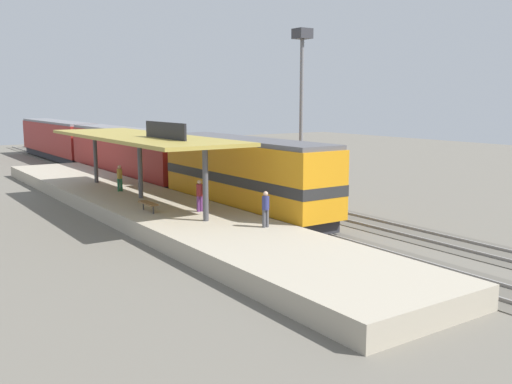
# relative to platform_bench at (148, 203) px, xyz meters

# --- Properties ---
(ground_plane) EXTENTS (120.00, 120.00, 0.00)m
(ground_plane) POSITION_rel_platform_bench_xyz_m (8.00, 4.25, -1.34)
(ground_plane) COLOR #666056
(track_near) EXTENTS (3.20, 110.00, 0.16)m
(track_near) POSITION_rel_platform_bench_xyz_m (6.00, 4.25, -1.31)
(track_near) COLOR #565249
(track_near) RESTS_ON ground
(track_far) EXTENTS (3.20, 110.00, 0.16)m
(track_far) POSITION_rel_platform_bench_xyz_m (10.60, 4.25, -1.31)
(track_far) COLOR #565249
(track_far) RESTS_ON ground
(platform) EXTENTS (6.00, 44.00, 0.90)m
(platform) POSITION_rel_platform_bench_xyz_m (1.40, 4.25, -0.89)
(platform) COLOR #A89E89
(platform) RESTS_ON ground
(station_canopy) EXTENTS (5.20, 18.00, 4.70)m
(station_canopy) POSITION_rel_platform_bench_xyz_m (1.40, 4.15, 3.19)
(station_canopy) COLOR #47474C
(station_canopy) RESTS_ON platform
(platform_bench) EXTENTS (0.44, 1.70, 0.50)m
(platform_bench) POSITION_rel_platform_bench_xyz_m (0.00, 0.00, 0.00)
(platform_bench) COLOR #333338
(platform_bench) RESTS_ON platform
(locomotive) EXTENTS (2.93, 14.43, 4.44)m
(locomotive) POSITION_rel_platform_bench_xyz_m (6.00, -0.22, 1.07)
(locomotive) COLOR #28282D
(locomotive) RESTS_ON track_near
(passenger_carriage_front) EXTENTS (2.90, 20.00, 4.24)m
(passenger_carriage_front) POSITION_rel_platform_bench_xyz_m (6.00, 17.78, 0.97)
(passenger_carriage_front) COLOR #28282D
(passenger_carriage_front) RESTS_ON track_near
(passenger_carriage_rear) EXTENTS (2.90, 20.00, 4.24)m
(passenger_carriage_rear) POSITION_rel_platform_bench_xyz_m (6.00, 38.58, 0.97)
(passenger_carriage_rear) COLOR #28282D
(passenger_carriage_rear) RESTS_ON track_near
(light_mast) EXTENTS (1.10, 1.10, 11.70)m
(light_mast) POSITION_rel_platform_bench_xyz_m (13.80, 4.27, 7.05)
(light_mast) COLOR slate
(light_mast) RESTS_ON ground
(person_waiting) EXTENTS (0.34, 0.34, 1.71)m
(person_waiting) POSITION_rel_platform_bench_xyz_m (2.99, -6.60, 0.51)
(person_waiting) COLOR #4C4C51
(person_waiting) RESTS_ON platform
(person_walking) EXTENTS (0.34, 0.34, 1.71)m
(person_walking) POSITION_rel_platform_bench_xyz_m (2.30, -1.50, 0.51)
(person_walking) COLOR #663375
(person_walking) RESTS_ON platform
(person_boarding) EXTENTS (0.34, 0.34, 1.71)m
(person_boarding) POSITION_rel_platform_bench_xyz_m (1.31, 7.44, 0.51)
(person_boarding) COLOR #23603D
(person_boarding) RESTS_ON platform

